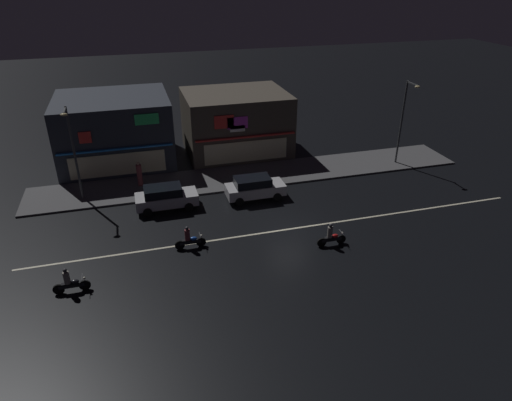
# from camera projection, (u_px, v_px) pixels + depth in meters

# --- Properties ---
(ground_plane) EXTENTS (140.00, 140.00, 0.00)m
(ground_plane) POSITION_uv_depth(u_px,v_px,m) (289.00, 229.00, 29.73)
(ground_plane) COLOR black
(lane_divider_stripe) EXTENTS (33.26, 0.16, 0.01)m
(lane_divider_stripe) POSITION_uv_depth(u_px,v_px,m) (289.00, 229.00, 29.73)
(lane_divider_stripe) COLOR beige
(lane_divider_stripe) RESTS_ON ground
(sidewalk_far) EXTENTS (35.01, 4.61, 0.14)m
(sidewalk_far) POSITION_uv_depth(u_px,v_px,m) (253.00, 175.00, 37.16)
(sidewalk_far) COLOR #4C4C4F
(sidewalk_far) RESTS_ON ground
(storefront_left_block) EXTENTS (9.24, 8.34, 5.67)m
(storefront_left_block) POSITION_uv_depth(u_px,v_px,m) (115.00, 130.00, 38.81)
(storefront_left_block) COLOR #2D333D
(storefront_left_block) RESTS_ON ground
(storefront_center_block) EXTENTS (8.99, 7.37, 5.44)m
(storefront_center_block) POSITION_uv_depth(u_px,v_px,m) (236.00, 123.00, 40.98)
(storefront_center_block) COLOR #4C443A
(storefront_center_block) RESTS_ON ground
(streetlamp_west) EXTENTS (0.44, 1.64, 6.88)m
(streetlamp_west) POSITION_uv_depth(u_px,v_px,m) (73.00, 147.00, 31.33)
(streetlamp_west) COLOR #47494C
(streetlamp_west) RESTS_ON sidewalk_far
(streetlamp_mid) EXTENTS (0.44, 1.64, 7.02)m
(streetlamp_mid) POSITION_uv_depth(u_px,v_px,m) (404.00, 116.00, 37.41)
(streetlamp_mid) COLOR #47494C
(streetlamp_mid) RESTS_ON sidewalk_far
(pedestrian_on_sidewalk) EXTENTS (0.40, 0.40, 1.94)m
(pedestrian_on_sidewalk) POSITION_uv_depth(u_px,v_px,m) (140.00, 175.00, 34.94)
(pedestrian_on_sidewalk) COLOR brown
(pedestrian_on_sidewalk) RESTS_ON sidewalk_far
(parked_car_near_kerb) EXTENTS (4.30, 1.98, 1.67)m
(parked_car_near_kerb) POSITION_uv_depth(u_px,v_px,m) (255.00, 187.00, 33.33)
(parked_car_near_kerb) COLOR silver
(parked_car_near_kerb) RESTS_ON ground
(parked_car_trailing) EXTENTS (4.30, 1.98, 1.67)m
(parked_car_trailing) POSITION_uv_depth(u_px,v_px,m) (166.00, 197.00, 31.95)
(parked_car_trailing) COLOR silver
(parked_car_trailing) RESTS_ON ground
(motorcycle_lead) EXTENTS (1.90, 0.60, 1.52)m
(motorcycle_lead) POSITION_uv_depth(u_px,v_px,m) (189.00, 239.00, 27.49)
(motorcycle_lead) COLOR black
(motorcycle_lead) RESTS_ON ground
(motorcycle_following) EXTENTS (1.90, 0.60, 1.52)m
(motorcycle_following) POSITION_uv_depth(u_px,v_px,m) (70.00, 282.00, 23.75)
(motorcycle_following) COLOR black
(motorcycle_following) RESTS_ON ground
(motorcycle_opposite_lane) EXTENTS (1.90, 0.60, 1.52)m
(motorcycle_opposite_lane) POSITION_uv_depth(u_px,v_px,m) (331.00, 236.00, 27.76)
(motorcycle_opposite_lane) COLOR black
(motorcycle_opposite_lane) RESTS_ON ground
(traffic_cone) EXTENTS (0.36, 0.36, 0.55)m
(traffic_cone) POSITION_uv_depth(u_px,v_px,m) (260.00, 187.00, 34.70)
(traffic_cone) COLOR orange
(traffic_cone) RESTS_ON ground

